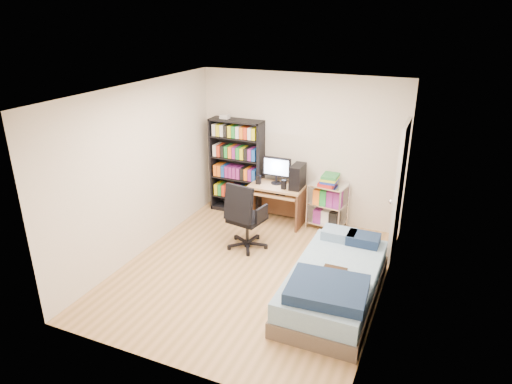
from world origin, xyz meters
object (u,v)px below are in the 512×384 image
at_px(computer_desk, 283,189).
at_px(office_chair, 245,227).
at_px(media_shelf, 237,165).
at_px(bed, 334,283).

relative_size(computer_desk, office_chair, 1.07).
bearing_deg(media_shelf, bed, -41.59).
xyz_separation_m(office_chair, bed, (1.59, -0.83, -0.08)).
xyz_separation_m(computer_desk, office_chair, (-0.20, -1.07, -0.27)).
height_order(computer_desk, office_chair, computer_desk).
bearing_deg(media_shelf, computer_desk, -9.65).
xyz_separation_m(media_shelf, computer_desk, (0.93, -0.16, -0.25)).
relative_size(media_shelf, bed, 0.86).
bearing_deg(media_shelf, office_chair, -59.38).
bearing_deg(computer_desk, media_shelf, 170.35).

